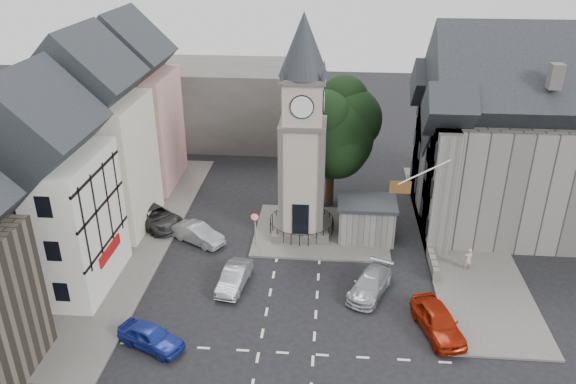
# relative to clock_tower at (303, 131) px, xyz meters

# --- Properties ---
(ground) EXTENTS (120.00, 120.00, 0.00)m
(ground) POSITION_rel_clock_tower_xyz_m (0.00, -7.99, -8.12)
(ground) COLOR black
(ground) RESTS_ON ground
(pavement_west) EXTENTS (6.00, 30.00, 0.14)m
(pavement_west) POSITION_rel_clock_tower_xyz_m (-12.50, -1.99, -8.05)
(pavement_west) COLOR #595651
(pavement_west) RESTS_ON ground
(pavement_east) EXTENTS (6.00, 26.00, 0.14)m
(pavement_east) POSITION_rel_clock_tower_xyz_m (12.00, 0.01, -8.05)
(pavement_east) COLOR #595651
(pavement_east) RESTS_ON ground
(central_island) EXTENTS (10.00, 8.00, 0.16)m
(central_island) POSITION_rel_clock_tower_xyz_m (1.50, 0.01, -8.04)
(central_island) COLOR #595651
(central_island) RESTS_ON ground
(road_markings) EXTENTS (20.00, 8.00, 0.01)m
(road_markings) POSITION_rel_clock_tower_xyz_m (0.00, -13.49, -8.12)
(road_markings) COLOR silver
(road_markings) RESTS_ON ground
(clock_tower) EXTENTS (4.86, 4.86, 16.25)m
(clock_tower) POSITION_rel_clock_tower_xyz_m (0.00, 0.00, 0.00)
(clock_tower) COLOR #4C4944
(clock_tower) RESTS_ON ground
(stone_shelter) EXTENTS (4.30, 3.30, 3.08)m
(stone_shelter) POSITION_rel_clock_tower_xyz_m (4.80, -0.49, -6.57)
(stone_shelter) COLOR #605D59
(stone_shelter) RESTS_ON ground
(town_tree) EXTENTS (7.20, 7.20, 10.80)m
(town_tree) POSITION_rel_clock_tower_xyz_m (2.00, 5.01, -1.15)
(town_tree) COLOR black
(town_tree) RESTS_ON ground
(warning_sign_post) EXTENTS (0.70, 0.19, 2.85)m
(warning_sign_post) POSITION_rel_clock_tower_xyz_m (-3.20, -2.56, -6.09)
(warning_sign_post) COLOR black
(warning_sign_post) RESTS_ON ground
(terrace_pink) EXTENTS (8.10, 7.60, 12.80)m
(terrace_pink) POSITION_rel_clock_tower_xyz_m (-15.50, 8.01, -1.54)
(terrace_pink) COLOR tan
(terrace_pink) RESTS_ON ground
(terrace_cream) EXTENTS (8.10, 7.60, 12.80)m
(terrace_cream) POSITION_rel_clock_tower_xyz_m (-15.50, 0.01, -1.54)
(terrace_cream) COLOR beige
(terrace_cream) RESTS_ON ground
(terrace_tudor) EXTENTS (8.10, 7.60, 12.00)m
(terrace_tudor) POSITION_rel_clock_tower_xyz_m (-15.50, -7.99, -1.93)
(terrace_tudor) COLOR silver
(terrace_tudor) RESTS_ON ground
(backdrop_west) EXTENTS (20.00, 10.00, 8.00)m
(backdrop_west) POSITION_rel_clock_tower_xyz_m (-12.00, 20.01, -4.12)
(backdrop_west) COLOR #4C4944
(backdrop_west) RESTS_ON ground
(east_building) EXTENTS (14.40, 11.40, 12.60)m
(east_building) POSITION_rel_clock_tower_xyz_m (15.59, 3.01, -1.86)
(east_building) COLOR #605D59
(east_building) RESTS_ON ground
(east_boundary_wall) EXTENTS (0.40, 16.00, 0.90)m
(east_boundary_wall) POSITION_rel_clock_tower_xyz_m (9.20, 2.01, -7.67)
(east_boundary_wall) COLOR #605D59
(east_boundary_wall) RESTS_ON ground
(flagpole) EXTENTS (3.68, 0.10, 2.74)m
(flagpole) POSITION_rel_clock_tower_xyz_m (8.00, -3.99, -1.12)
(flagpole) COLOR white
(flagpole) RESTS_ON ground
(car_west_blue) EXTENTS (4.27, 3.08, 1.35)m
(car_west_blue) POSITION_rel_clock_tower_xyz_m (-7.50, -13.59, -7.45)
(car_west_blue) COLOR navy
(car_west_blue) RESTS_ON ground
(car_west_silver) EXTENTS (4.36, 3.35, 1.38)m
(car_west_silver) POSITION_rel_clock_tower_xyz_m (-7.50, -2.17, -7.43)
(car_west_silver) COLOR #9EA3A6
(car_west_silver) RESTS_ON ground
(car_west_grey) EXTENTS (6.03, 5.53, 1.57)m
(car_west_grey) POSITION_rel_clock_tower_xyz_m (-11.50, 0.01, -7.34)
(car_west_grey) COLOR #28282B
(car_west_grey) RESTS_ON ground
(car_island_silver) EXTENTS (1.96, 4.20, 1.33)m
(car_island_silver) POSITION_rel_clock_tower_xyz_m (-3.88, -7.49, -7.45)
(car_island_silver) COLOR #92949A
(car_island_silver) RESTS_ON ground
(car_island_east) EXTENTS (3.51, 4.95, 1.33)m
(car_island_east) POSITION_rel_clock_tower_xyz_m (4.83, -7.49, -7.45)
(car_island_east) COLOR #A5A7AD
(car_island_east) RESTS_ON ground
(car_east_red) EXTENTS (3.07, 4.99, 1.59)m
(car_east_red) POSITION_rel_clock_tower_xyz_m (8.51, -10.99, -7.33)
(car_east_red) COLOR #961C08
(car_east_red) RESTS_ON ground
(pedestrian) EXTENTS (0.71, 0.55, 1.74)m
(pedestrian) POSITION_rel_clock_tower_xyz_m (11.50, -4.33, -7.25)
(pedestrian) COLOR #BBA89A
(pedestrian) RESTS_ON ground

